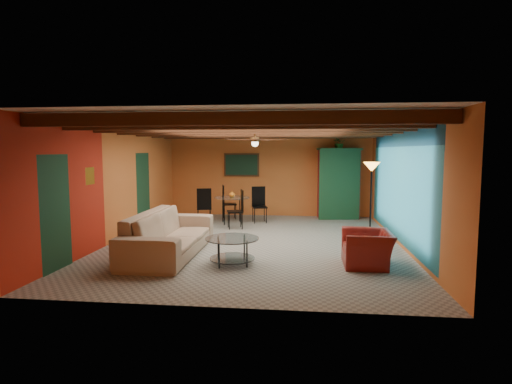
# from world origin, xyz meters

# --- Properties ---
(room) EXTENTS (6.52, 8.01, 2.71)m
(room) POSITION_xyz_m (0.00, 0.11, 2.36)
(room) COLOR gray
(room) RESTS_ON ground
(sofa) EXTENTS (1.19, 3.01, 0.88)m
(sofa) POSITION_xyz_m (-1.60, -1.28, 0.44)
(sofa) COLOR #9C7C64
(sofa) RESTS_ON ground
(armchair) EXTENTS (0.87, 0.99, 0.64)m
(armchair) POSITION_xyz_m (2.28, -1.69, 0.32)
(armchair) COLOR maroon
(armchair) RESTS_ON ground
(coffee_table) EXTENTS (1.21, 1.21, 0.51)m
(coffee_table) POSITION_xyz_m (-0.21, -1.88, 0.25)
(coffee_table) COLOR white
(coffee_table) RESTS_ON ground
(dining_table) EXTENTS (2.51, 2.51, 1.06)m
(dining_table) POSITION_xyz_m (-0.95, 2.41, 0.53)
(dining_table) COLOR silver
(dining_table) RESTS_ON ground
(armoire) EXTENTS (1.29, 0.78, 2.13)m
(armoire) POSITION_xyz_m (2.20, 3.70, 1.06)
(armoire) COLOR maroon
(armoire) RESTS_ON ground
(floor_lamp) EXTENTS (0.47, 0.47, 1.86)m
(floor_lamp) POSITION_xyz_m (2.65, 0.37, 0.93)
(floor_lamp) COLOR black
(floor_lamp) RESTS_ON ground
(ceiling_fan) EXTENTS (1.50, 1.50, 0.44)m
(ceiling_fan) POSITION_xyz_m (0.00, 0.00, 2.36)
(ceiling_fan) COLOR #472614
(ceiling_fan) RESTS_ON ceiling
(painting) EXTENTS (1.05, 0.03, 0.65)m
(painting) POSITION_xyz_m (-0.90, 3.96, 1.65)
(painting) COLOR black
(painting) RESTS_ON wall_back
(potted_plant) EXTENTS (0.51, 0.48, 0.47)m
(potted_plant) POSITION_xyz_m (2.20, 3.70, 2.36)
(potted_plant) COLOR #26661E
(potted_plant) RESTS_ON armoire
(vase) EXTENTS (0.19, 0.19, 0.18)m
(vase) POSITION_xyz_m (-0.95, 2.41, 1.15)
(vase) COLOR orange
(vase) RESTS_ON dining_table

